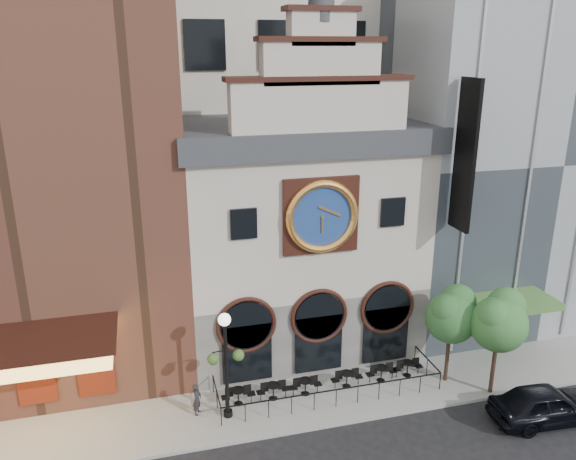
{
  "coord_description": "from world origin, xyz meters",
  "views": [
    {
      "loc": [
        -7.82,
        -19.49,
        15.95
      ],
      "look_at": [
        -1.01,
        6.0,
        7.28
      ],
      "focal_mm": 35.0,
      "sensor_mm": 36.0,
      "label": 1
    }
  ],
  "objects_px": {
    "bistro_5": "(408,367)",
    "lamppost": "(226,354)",
    "pedestrian": "(197,399)",
    "bistro_4": "(381,373)",
    "car_right": "(547,404)",
    "tree_right": "(500,320)",
    "bistro_0": "(238,395)",
    "bistro_1": "(273,390)",
    "bistro_3": "(347,378)",
    "bistro_2": "(305,386)",
    "tree_left": "(452,314)"
  },
  "relations": [
    {
      "from": "bistro_2",
      "to": "bistro_5",
      "type": "xyz_separation_m",
      "value": [
        5.41,
        0.19,
        0.0
      ]
    },
    {
      "from": "bistro_4",
      "to": "bistro_5",
      "type": "bearing_deg",
      "value": 3.35
    },
    {
      "from": "lamppost",
      "to": "tree_right",
      "type": "relative_size",
      "value": 0.97
    },
    {
      "from": "bistro_1",
      "to": "lamppost",
      "type": "relative_size",
      "value": 0.31
    },
    {
      "from": "bistro_3",
      "to": "car_right",
      "type": "bearing_deg",
      "value": -30.71
    },
    {
      "from": "pedestrian",
      "to": "lamppost",
      "type": "xyz_separation_m",
      "value": [
        1.3,
        -0.51,
        2.39
      ]
    },
    {
      "from": "tree_right",
      "to": "bistro_1",
      "type": "bearing_deg",
      "value": 168.44
    },
    {
      "from": "car_right",
      "to": "tree_right",
      "type": "xyz_separation_m",
      "value": [
        -1.13,
        2.42,
        3.11
      ]
    },
    {
      "from": "bistro_1",
      "to": "bistro_2",
      "type": "bearing_deg",
      "value": -1.05
    },
    {
      "from": "bistro_4",
      "to": "tree_left",
      "type": "bearing_deg",
      "value": -12.6
    },
    {
      "from": "bistro_4",
      "to": "lamppost",
      "type": "height_order",
      "value": "lamppost"
    },
    {
      "from": "car_right",
      "to": "pedestrian",
      "type": "xyz_separation_m",
      "value": [
        -14.94,
        4.3,
        0.04
      ]
    },
    {
      "from": "bistro_1",
      "to": "bistro_5",
      "type": "xyz_separation_m",
      "value": [
        6.97,
        0.16,
        0.0
      ]
    },
    {
      "from": "bistro_4",
      "to": "tree_right",
      "type": "distance_m",
      "value": 6.21
    },
    {
      "from": "bistro_2",
      "to": "tree_right",
      "type": "height_order",
      "value": "tree_right"
    },
    {
      "from": "bistro_4",
      "to": "pedestrian",
      "type": "bearing_deg",
      "value": -178.17
    },
    {
      "from": "bistro_1",
      "to": "lamppost",
      "type": "height_order",
      "value": "lamppost"
    },
    {
      "from": "car_right",
      "to": "lamppost",
      "type": "distance_m",
      "value": 14.37
    },
    {
      "from": "bistro_1",
      "to": "bistro_3",
      "type": "distance_m",
      "value": 3.69
    },
    {
      "from": "pedestrian",
      "to": "bistro_4",
      "type": "bearing_deg",
      "value": -62.4
    },
    {
      "from": "bistro_1",
      "to": "bistro_4",
      "type": "xyz_separation_m",
      "value": [
        5.51,
        0.07,
        0.0
      ]
    },
    {
      "from": "bistro_2",
      "to": "bistro_5",
      "type": "bearing_deg",
      "value": 2.0
    },
    {
      "from": "bistro_3",
      "to": "car_right",
      "type": "xyz_separation_m",
      "value": [
        7.69,
        -4.57,
        0.25
      ]
    },
    {
      "from": "bistro_5",
      "to": "tree_right",
      "type": "height_order",
      "value": "tree_right"
    },
    {
      "from": "bistro_3",
      "to": "bistro_5",
      "type": "distance_m",
      "value": 3.28
    },
    {
      "from": "bistro_0",
      "to": "bistro_3",
      "type": "height_order",
      "value": "same"
    },
    {
      "from": "bistro_0",
      "to": "bistro_1",
      "type": "bearing_deg",
      "value": -0.96
    },
    {
      "from": "bistro_5",
      "to": "bistro_2",
      "type": "bearing_deg",
      "value": -178.0
    },
    {
      "from": "bistro_4",
      "to": "car_right",
      "type": "bearing_deg",
      "value": -38.01
    },
    {
      "from": "bistro_5",
      "to": "tree_right",
      "type": "relative_size",
      "value": 0.3
    },
    {
      "from": "bistro_3",
      "to": "pedestrian",
      "type": "bearing_deg",
      "value": -177.87
    },
    {
      "from": "bistro_4",
      "to": "tree_right",
      "type": "relative_size",
      "value": 0.3
    },
    {
      "from": "bistro_2",
      "to": "pedestrian",
      "type": "relative_size",
      "value": 1.05
    },
    {
      "from": "bistro_2",
      "to": "lamppost",
      "type": "xyz_separation_m",
      "value": [
        -3.82,
        -0.69,
        2.68
      ]
    },
    {
      "from": "bistro_1",
      "to": "pedestrian",
      "type": "bearing_deg",
      "value": -176.54
    },
    {
      "from": "car_right",
      "to": "pedestrian",
      "type": "distance_m",
      "value": 15.55
    },
    {
      "from": "bistro_5",
      "to": "lamppost",
      "type": "bearing_deg",
      "value": -174.55
    },
    {
      "from": "bistro_5",
      "to": "bistro_0",
      "type": "bearing_deg",
      "value": -179.12
    },
    {
      "from": "bistro_0",
      "to": "lamppost",
      "type": "bearing_deg",
      "value": -128.99
    },
    {
      "from": "tree_right",
      "to": "bistro_5",
      "type": "bearing_deg",
      "value": 145.48
    },
    {
      "from": "bistro_5",
      "to": "lamppost",
      "type": "distance_m",
      "value": 9.66
    },
    {
      "from": "car_right",
      "to": "lamppost",
      "type": "bearing_deg",
      "value": 78.01
    },
    {
      "from": "bistro_3",
      "to": "bistro_4",
      "type": "xyz_separation_m",
      "value": [
        1.82,
        0.02,
        0.0
      ]
    },
    {
      "from": "lamppost",
      "to": "tree_left",
      "type": "height_order",
      "value": "lamppost"
    },
    {
      "from": "pedestrian",
      "to": "tree_right",
      "type": "height_order",
      "value": "tree_right"
    },
    {
      "from": "lamppost",
      "to": "bistro_0",
      "type": "bearing_deg",
      "value": 49.2
    },
    {
      "from": "bistro_1",
      "to": "pedestrian",
      "type": "xyz_separation_m",
      "value": [
        -3.56,
        -0.21,
        0.29
      ]
    },
    {
      "from": "bistro_2",
      "to": "tree_right",
      "type": "bearing_deg",
      "value": -13.39
    },
    {
      "from": "bistro_0",
      "to": "tree_left",
      "type": "relative_size",
      "value": 0.32
    },
    {
      "from": "bistro_0",
      "to": "lamppost",
      "type": "relative_size",
      "value": 0.31
    }
  ]
}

